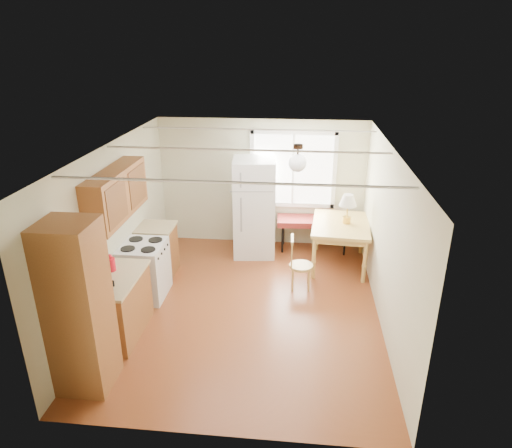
# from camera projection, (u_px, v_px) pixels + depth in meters

# --- Properties ---
(room_shell) EXTENTS (4.60, 5.60, 2.62)m
(room_shell) POSITION_uv_depth(u_px,v_px,m) (247.00, 234.00, 6.64)
(room_shell) COLOR #5A2712
(room_shell) RESTS_ON ground
(kitchen_run) EXTENTS (0.65, 3.40, 2.20)m
(kitchen_run) POSITION_uv_depth(u_px,v_px,m) (120.00, 273.00, 6.37)
(kitchen_run) COLOR brown
(kitchen_run) RESTS_ON ground
(window_unit) EXTENTS (1.64, 0.05, 1.51)m
(window_unit) POSITION_uv_depth(u_px,v_px,m) (293.00, 170.00, 8.74)
(window_unit) COLOR white
(window_unit) RESTS_ON room_shell
(pendant_light) EXTENTS (0.26, 0.26, 0.40)m
(pendant_light) POSITION_uv_depth(u_px,v_px,m) (298.00, 162.00, 6.57)
(pendant_light) COLOR black
(pendant_light) RESTS_ON room_shell
(refrigerator) EXTENTS (0.84, 0.84, 1.86)m
(refrigerator) POSITION_uv_depth(u_px,v_px,m) (254.00, 208.00, 8.58)
(refrigerator) COLOR silver
(refrigerator) RESTS_ON ground
(bench) EXTENTS (1.44, 0.60, 0.66)m
(bench) POSITION_uv_depth(u_px,v_px,m) (314.00, 222.00, 8.83)
(bench) COLOR maroon
(bench) RESTS_ON ground
(dining_table) EXTENTS (1.09, 1.39, 0.83)m
(dining_table) POSITION_uv_depth(u_px,v_px,m) (341.00, 229.00, 8.17)
(dining_table) COLOR #B99347
(dining_table) RESTS_ON ground
(chair) EXTENTS (0.39, 0.39, 0.89)m
(chair) POSITION_uv_depth(u_px,v_px,m) (296.00, 260.00, 7.49)
(chair) COLOR #B99347
(chair) RESTS_ON ground
(table_lamp) EXTENTS (0.31, 0.31, 0.53)m
(table_lamp) POSITION_uv_depth(u_px,v_px,m) (348.00, 202.00, 7.99)
(table_lamp) COLOR gold
(table_lamp) RESTS_ON dining_table
(coffee_maker) EXTENTS (0.24, 0.28, 0.36)m
(coffee_maker) POSITION_uv_depth(u_px,v_px,m) (102.00, 280.00, 5.80)
(coffee_maker) COLOR black
(coffee_maker) RESTS_ON kitchen_run
(kettle) EXTENTS (0.13, 0.13, 0.25)m
(kettle) POSITION_uv_depth(u_px,v_px,m) (111.00, 264.00, 6.29)
(kettle) COLOR red
(kettle) RESTS_ON kitchen_run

